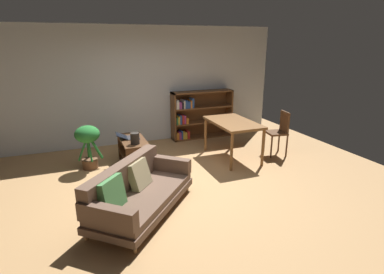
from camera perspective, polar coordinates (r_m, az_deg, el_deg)
ground_plane at (r=5.27m, az=-2.64°, el=-9.15°), size 8.16×8.16×0.00m
back_wall_panel at (r=7.40m, az=-9.66°, el=9.30°), size 6.80×0.10×2.70m
fabric_couch at (r=4.47m, az=-10.13°, el=-9.78°), size 1.80×1.88×0.71m
media_console at (r=6.17m, az=-10.72°, el=-2.83°), size 0.46×1.01×0.53m
open_laptop at (r=6.16m, az=-11.56°, el=0.03°), size 0.47×0.33×0.11m
desk_speaker at (r=5.78m, az=-10.50°, el=-0.25°), size 0.17×0.17×0.21m
potted_floor_plant at (r=6.12m, az=-18.69°, el=-0.54°), size 0.48×0.46×0.84m
dining_table at (r=6.35m, az=7.56°, el=2.14°), size 0.79×1.31×0.79m
dining_chair_near at (r=6.82m, az=15.84°, el=1.19°), size 0.44×0.44×0.94m
bookshelf at (r=7.75m, az=1.00°, el=4.17°), size 1.56×0.35×1.18m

